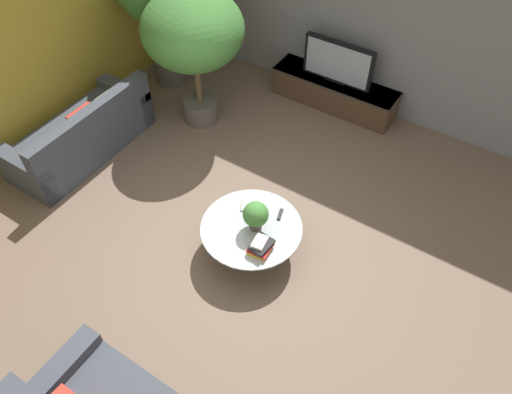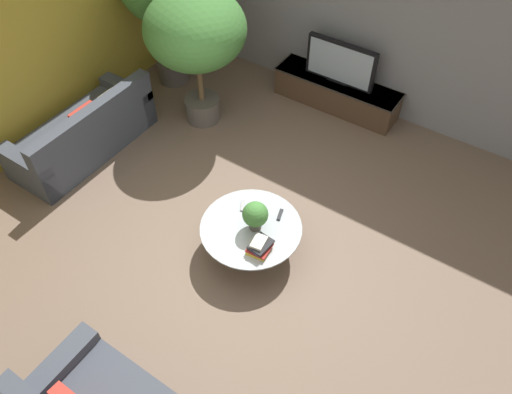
{
  "view_description": "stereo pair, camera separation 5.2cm",
  "coord_description": "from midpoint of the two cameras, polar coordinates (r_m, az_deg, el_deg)",
  "views": [
    {
      "loc": [
        2.14,
        -2.8,
        4.67
      ],
      "look_at": [
        0.13,
        0.31,
        0.55
      ],
      "focal_mm": 35.0,
      "sensor_mm": 36.0,
      "label": 1
    },
    {
      "loc": [
        2.19,
        -2.77,
        4.67
      ],
      "look_at": [
        0.13,
        0.31,
        0.55
      ],
      "focal_mm": 35.0,
      "sensor_mm": 36.0,
      "label": 2
    }
  ],
  "objects": [
    {
      "name": "media_console",
      "position": [
        7.62,
        9.37,
        11.68
      ],
      "size": [
        1.89,
        0.5,
        0.44
      ],
      "color": "#473323",
      "rests_on": "ground"
    },
    {
      "name": "television",
      "position": [
        7.34,
        9.86,
        14.85
      ],
      "size": [
        1.04,
        0.13,
        0.61
      ],
      "color": "black",
      "rests_on": "media_console"
    },
    {
      "name": "coffee_table",
      "position": [
        5.55,
        -0.3,
        -4.2
      ],
      "size": [
        1.12,
        1.12,
        0.4
      ],
      "color": "black",
      "rests_on": "ground"
    },
    {
      "name": "potted_palm_corner",
      "position": [
        6.7,
        -6.71,
        18.09
      ],
      "size": [
        1.32,
        1.32,
        1.92
      ],
      "color": "#514C47",
      "rests_on": "ground"
    },
    {
      "name": "potted_plant_tabletop",
      "position": [
        5.29,
        0.2,
        -2.09
      ],
      "size": [
        0.28,
        0.28,
        0.36
      ],
      "color": "#514C47",
      "rests_on": "coffee_table"
    },
    {
      "name": "back_wall_stone",
      "position": [
        7.16,
        13.44,
        20.5
      ],
      "size": [
        7.4,
        0.12,
        3.0
      ],
      "primitive_type": "cube",
      "color": "slate",
      "rests_on": "ground"
    },
    {
      "name": "couch_by_wall",
      "position": [
        7.08,
        -18.79,
        6.84
      ],
      "size": [
        0.84,
        1.98,
        0.84
      ],
      "rotation": [
        0.0,
        0.0,
        -1.57
      ],
      "color": "#3D424C",
      "rests_on": "ground"
    },
    {
      "name": "remote_silver",
      "position": [
        5.65,
        -1.25,
        -0.99
      ],
      "size": [
        0.12,
        0.16,
        0.02
      ],
      "primitive_type": "cube",
      "rotation": [
        0.0,
        0.0,
        0.53
      ],
      "color": "gray",
      "rests_on": "coffee_table"
    },
    {
      "name": "side_wall_left",
      "position": [
        6.96,
        -25.29,
        16.4
      ],
      "size": [
        0.12,
        7.4,
        3.0
      ],
      "primitive_type": "cube",
      "color": "gold",
      "rests_on": "ground"
    },
    {
      "name": "ground_plane",
      "position": [
        5.86,
        -2.48,
        -5.0
      ],
      "size": [
        24.0,
        24.0,
        0.0
      ],
      "primitive_type": "plane",
      "color": "brown"
    },
    {
      "name": "book_stack",
      "position": [
        5.23,
        0.71,
        -5.63
      ],
      "size": [
        0.26,
        0.28,
        0.14
      ],
      "color": "gold",
      "rests_on": "coffee_table"
    },
    {
      "name": "remote_black",
      "position": [
        5.57,
        3.03,
        -2.02
      ],
      "size": [
        0.09,
        0.16,
        0.02
      ],
      "primitive_type": "cube",
      "rotation": [
        0.0,
        0.0,
        0.31
      ],
      "color": "black",
      "rests_on": "coffee_table"
    }
  ]
}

